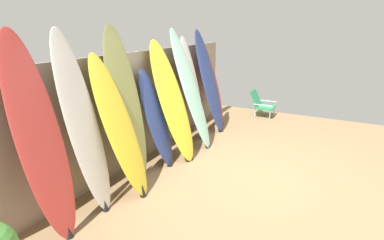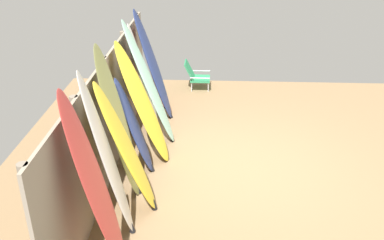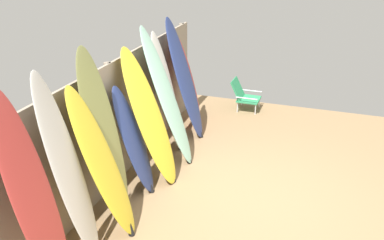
{
  "view_description": "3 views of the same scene",
  "coord_description": "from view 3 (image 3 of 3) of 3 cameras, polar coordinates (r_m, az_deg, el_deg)",
  "views": [
    {
      "loc": [
        -3.96,
        -0.97,
        2.19
      ],
      "look_at": [
        -0.43,
        0.85,
        0.93
      ],
      "focal_mm": 28.0,
      "sensor_mm": 36.0,
      "label": 1
    },
    {
      "loc": [
        -5.83,
        0.48,
        3.69
      ],
      "look_at": [
        -0.03,
        0.76,
        0.83
      ],
      "focal_mm": 40.0,
      "sensor_mm": 36.0,
      "label": 2
    },
    {
      "loc": [
        -4.89,
        -0.86,
        3.4
      ],
      "look_at": [
        0.43,
        0.98,
        0.93
      ],
      "focal_mm": 40.0,
      "sensor_mm": 36.0,
      "label": 3
    }
  ],
  "objects": [
    {
      "name": "fence_back",
      "position": [
        6.2,
        -10.34,
        -0.51
      ],
      "size": [
        6.08,
        0.11,
        1.8
      ],
      "color": "gray",
      "rests_on": "ground"
    },
    {
      "name": "surfboard_seafoam_6",
      "position": [
        6.59,
        -3.34,
        2.97
      ],
      "size": [
        0.51,
        0.87,
        2.17
      ],
      "color": "#9ED6BC",
      "rests_on": "ground"
    },
    {
      "name": "surfboard_navy_4",
      "position": [
        5.93,
        -7.77,
        -2.82
      ],
      "size": [
        0.5,
        0.58,
        1.56
      ],
      "color": "navy",
      "rests_on": "ground"
    },
    {
      "name": "surfboard_red_9",
      "position": [
        7.94,
        -0.48,
        5.07
      ],
      "size": [
        0.6,
        0.57,
        1.75
      ],
      "color": "#D13D38",
      "rests_on": "ground"
    },
    {
      "name": "beach_chair",
      "position": [
        8.94,
        6.92,
        3.37
      ],
      "size": [
        0.5,
        0.58,
        0.63
      ],
      "rotation": [
        0.0,
        0.0,
        0.31
      ],
      "color": "silver",
      "rests_on": "ground"
    },
    {
      "name": "surfboard_white_1",
      "position": [
        4.75,
        -16.2,
        -6.55
      ],
      "size": [
        0.56,
        0.59,
        2.19
      ],
      "color": "white",
      "rests_on": "ground"
    },
    {
      "name": "surfboard_white_7",
      "position": [
        7.0,
        -3.27,
        3.55
      ],
      "size": [
        0.54,
        0.54,
        2.01
      ],
      "color": "white",
      "rests_on": "ground"
    },
    {
      "name": "ground",
      "position": [
        6.02,
        7.63,
        -10.94
      ],
      "size": [
        7.68,
        7.68,
        0.0
      ],
      "primitive_type": "plane",
      "color": "#8E704C"
    },
    {
      "name": "surfboard_navy_8",
      "position": [
        7.46,
        -0.96,
        5.39
      ],
      "size": [
        0.57,
        0.76,
        2.13
      ],
      "color": "navy",
      "rests_on": "ground"
    },
    {
      "name": "surfboard_yellow_2",
      "position": [
        5.09,
        -11.87,
        -5.81
      ],
      "size": [
        0.56,
        0.79,
        1.89
      ],
      "color": "yellow",
      "rests_on": "ground"
    },
    {
      "name": "surfboard_yellow_5",
      "position": [
        6.1,
        -5.68,
        0.27
      ],
      "size": [
        0.68,
        0.89,
        1.99
      ],
      "color": "yellow",
      "rests_on": "ground"
    },
    {
      "name": "surfboard_red_0",
      "position": [
        4.39,
        -20.38,
        -9.86
      ],
      "size": [
        0.51,
        0.57,
        2.19
      ],
      "color": "#D13D38",
      "rests_on": "ground"
    },
    {
      "name": "surfboard_olive_3",
      "position": [
        5.37,
        -11.62,
        -2.22
      ],
      "size": [
        0.59,
        0.55,
        2.22
      ],
      "color": "olive",
      "rests_on": "ground"
    }
  ]
}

